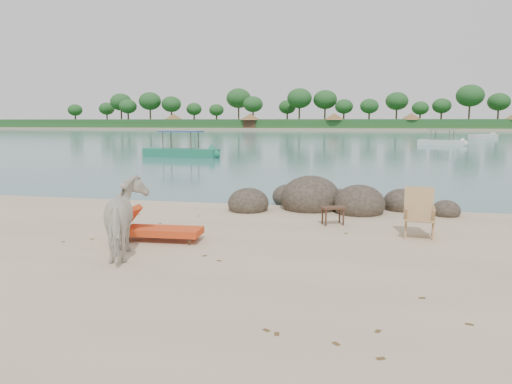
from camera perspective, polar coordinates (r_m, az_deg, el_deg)
water at (r=98.72m, az=11.46°, el=6.45°), size 400.00×400.00×0.00m
far_shore at (r=178.70m, az=11.97°, el=7.10°), size 420.00×90.00×1.40m
far_scenery at (r=145.38m, az=11.87°, el=8.16°), size 420.00×18.00×9.50m
boulders at (r=14.57m, az=7.97°, el=-1.10°), size 6.36×2.98×1.31m
cow at (r=9.65m, az=-14.45°, el=-3.00°), size 1.44×1.93×1.48m
side_table at (r=12.39m, az=8.77°, el=-2.85°), size 0.65×0.54×0.45m
lounge_chair at (r=10.80m, az=-10.59°, el=-4.05°), size 2.08×0.84×0.61m
deck_chair at (r=11.41m, az=18.22°, el=-2.50°), size 0.75×0.81×1.07m
boat_near at (r=36.94m, az=-8.62°, el=6.43°), size 6.43×2.13×3.07m
boat_mid at (r=58.36m, az=20.54°, el=6.45°), size 5.54×4.15×2.80m
boat_far at (r=83.02m, az=24.55°, el=5.86°), size 5.48×5.56×0.74m
dead_leaves at (r=8.91m, az=-1.49°, el=-8.54°), size 8.52×7.43×0.00m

